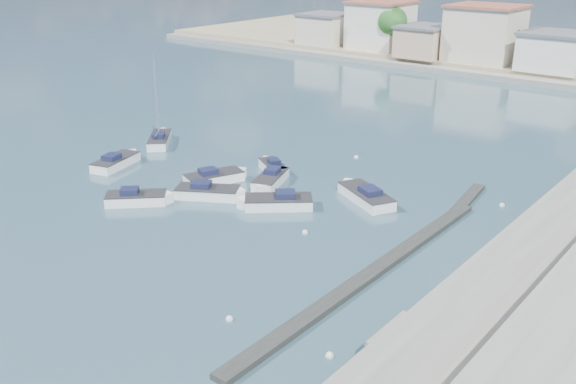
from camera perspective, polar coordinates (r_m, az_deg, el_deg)
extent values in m
plane|color=#2A4654|center=(66.86, 16.04, 4.40)|extent=(400.00, 400.00, 0.00)
cube|color=slate|center=(38.31, 19.15, -7.37)|extent=(4.17, 90.00, 2.86)
cube|color=slate|center=(31.40, 12.73, -14.57)|extent=(5.31, 3.50, 1.94)
cube|color=black|center=(38.79, 7.49, -7.11)|extent=(1.00, 26.00, 0.35)
cube|color=black|center=(50.44, 15.44, -0.85)|extent=(2.00, 8.05, 0.30)
cube|color=slate|center=(95.40, 23.69, 8.61)|extent=(160.00, 2.50, 0.80)
cube|color=beige|center=(118.29, 3.40, 14.21)|extent=(8.00, 8.00, 5.00)
cube|color=#595960|center=(117.99, 3.43, 15.49)|extent=(8.48, 8.48, 0.35)
cube|color=silver|center=(114.36, 8.22, 14.42)|extent=(9.00, 9.00, 7.50)
cube|color=#99513D|center=(113.96, 8.33, 16.37)|extent=(9.54, 9.54, 0.35)
cube|color=tan|center=(107.13, 12.01, 12.91)|extent=(7.00, 8.00, 4.50)
cube|color=#595960|center=(106.82, 12.11, 14.20)|extent=(7.42, 8.48, 0.35)
cube|color=beige|center=(104.98, 17.07, 13.26)|extent=(10.00, 9.00, 8.00)
cube|color=#99513D|center=(104.54, 17.32, 15.51)|extent=(10.60, 9.54, 0.35)
cube|color=silver|center=(100.63, 22.61, 11.39)|extent=(8.50, 8.50, 5.00)
cube|color=#595960|center=(100.28, 22.83, 12.89)|extent=(9.01, 9.01, 0.35)
cylinder|color=#38281E|center=(110.05, 9.16, 13.02)|extent=(0.44, 0.44, 3.38)
sphere|color=#1C531B|center=(109.63, 9.26, 14.74)|extent=(4.80, 4.80, 4.80)
sphere|color=#1C531B|center=(108.69, 9.51, 14.55)|extent=(3.60, 3.60, 3.60)
sphere|color=#1C531B|center=(110.37, 9.04, 14.87)|extent=(3.30, 3.30, 3.30)
cylinder|color=#38281E|center=(105.17, 18.66, 11.69)|extent=(0.44, 0.44, 2.93)
sphere|color=#1C531B|center=(104.78, 18.85, 13.24)|extent=(4.16, 4.16, 4.16)
sphere|color=#1C531B|center=(104.05, 19.14, 13.05)|extent=(3.12, 3.12, 3.12)
sphere|color=#1C531B|center=(105.36, 18.60, 13.38)|extent=(2.86, 2.86, 2.86)
cube|color=white|center=(58.64, -15.06, 2.47)|extent=(3.15, 5.13, 1.00)
cube|color=white|center=(60.19, -13.89, 3.07)|extent=(1.80, 1.80, 1.00)
cube|color=#262628|center=(58.49, -15.11, 2.93)|extent=(3.19, 5.15, 0.08)
cube|color=#191D3B|center=(58.06, -15.41, 3.02)|extent=(1.52, 1.71, 0.48)
cube|color=white|center=(49.91, -13.33, -0.70)|extent=(4.45, 4.41, 1.00)
cube|color=white|center=(49.67, -11.15, -0.62)|extent=(1.29, 1.29, 1.00)
cube|color=#262628|center=(49.73, -13.38, -0.16)|extent=(4.48, 4.44, 0.08)
cube|color=#191D3B|center=(49.71, -13.91, 0.08)|extent=(1.74, 1.74, 0.48)
cube|color=white|center=(49.40, 6.95, -0.49)|extent=(5.73, 4.28, 1.00)
cube|color=white|center=(51.27, 5.63, 0.40)|extent=(1.82, 1.82, 1.00)
cube|color=#262628|center=(49.22, 6.97, 0.05)|extent=(5.75, 4.32, 0.08)
cube|color=#191D3B|center=(48.71, 7.31, 0.11)|extent=(2.02, 1.87, 0.48)
cube|color=white|center=(47.89, -0.85, -1.05)|extent=(5.11, 4.82, 1.00)
cube|color=white|center=(47.90, -3.39, -1.08)|extent=(1.54, 1.54, 1.00)
cube|color=#262628|center=(47.70, -0.85, -0.49)|extent=(5.14, 4.85, 0.08)
cube|color=#191D3B|center=(47.63, -0.25, -0.21)|extent=(1.96, 1.94, 0.48)
cube|color=white|center=(53.23, -6.59, 1.16)|extent=(3.54, 5.10, 1.00)
cube|color=white|center=(53.97, -4.60, 1.52)|extent=(1.74, 1.74, 1.00)
cube|color=#262628|center=(53.06, -6.62, 1.67)|extent=(3.57, 5.12, 0.08)
cube|color=#191D3B|center=(52.81, -7.10, 1.83)|extent=(1.62, 1.76, 0.48)
cube|color=white|center=(55.32, -1.36, 2.09)|extent=(3.86, 3.10, 1.00)
cube|color=white|center=(56.71, -1.87, 2.57)|extent=(1.25, 1.25, 1.00)
cube|color=#262628|center=(55.16, -1.36, 2.58)|extent=(3.87, 3.13, 0.08)
cube|color=#191D3B|center=(54.75, -1.24, 2.70)|extent=(1.40, 1.33, 0.48)
cube|color=white|center=(52.48, -1.55, 1.00)|extent=(3.24, 4.90, 1.00)
cube|color=white|center=(50.74, -2.30, 0.26)|extent=(1.62, 1.62, 1.00)
cube|color=#262628|center=(52.31, -1.56, 1.51)|extent=(3.28, 4.92, 0.08)
cube|color=#191D3B|center=(52.63, -1.39, 1.92)|extent=(1.49, 1.67, 0.48)
cube|color=white|center=(50.14, -7.15, -0.16)|extent=(5.15, 4.13, 1.00)
cube|color=white|center=(49.66, -4.82, -0.29)|extent=(1.63, 1.63, 1.00)
cube|color=#262628|center=(49.96, -7.18, 0.37)|extent=(5.17, 4.17, 0.08)
cube|color=#191D3B|center=(50.00, -7.73, 0.66)|extent=(1.86, 1.76, 0.48)
cube|color=white|center=(64.38, -11.34, 4.47)|extent=(4.92, 5.14, 1.00)
cube|color=white|center=(66.62, -11.09, 5.05)|extent=(1.31, 1.31, 1.00)
cube|color=#262628|center=(64.24, -11.37, 4.89)|extent=(4.94, 5.16, 0.08)
cube|color=#191D3B|center=(63.67, -11.44, 4.96)|extent=(1.90, 1.93, 0.48)
cylinder|color=silver|center=(63.25, -11.63, 8.37)|extent=(0.12, 0.12, 8.00)
cylinder|color=silver|center=(62.91, -11.55, 5.19)|extent=(1.68, 1.82, 0.08)
sphere|color=white|center=(31.76, 3.72, -14.32)|extent=(0.41, 0.41, 0.41)
sphere|color=white|center=(43.82, 1.53, -3.62)|extent=(0.41, 0.41, 0.41)
sphere|color=white|center=(34.48, -5.22, -11.19)|extent=(0.41, 0.41, 0.41)
sphere|color=white|center=(42.27, 10.06, -4.95)|extent=(0.41, 0.41, 0.41)
sphere|color=white|center=(59.36, 6.09, 3.07)|extent=(0.41, 0.41, 0.41)
sphere|color=white|center=(50.84, 18.49, -1.14)|extent=(0.41, 0.41, 0.41)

